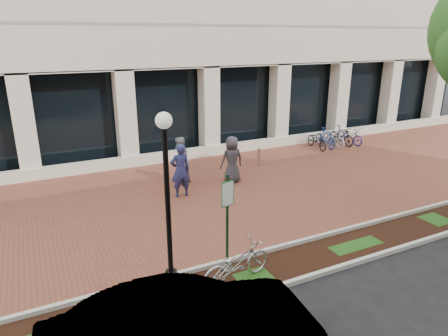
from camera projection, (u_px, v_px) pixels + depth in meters
name	position (u px, v px, depth m)	size (l,w,h in m)	color
ground	(215.00, 193.00, 14.79)	(120.00, 120.00, 0.00)	black
brick_plaza	(215.00, 193.00, 14.79)	(40.00, 9.00, 0.01)	brown
planting_strip	(300.00, 261.00, 10.32)	(40.00, 1.50, 0.01)	black
curb_plaza_side	(284.00, 246.00, 10.94)	(40.00, 0.12, 0.12)	beige
curb_street_side	(319.00, 274.00, 9.67)	(40.00, 0.12, 0.12)	beige
parking_sign	(227.00, 213.00, 9.29)	(0.34, 0.07, 2.58)	#14381C
lamppost	(167.00, 192.00, 8.74)	(0.36, 0.36, 4.07)	black
locked_bicycle	(237.00, 263.00, 9.34)	(0.66, 1.89, 0.99)	#B8B8BD
pedestrian_left	(180.00, 170.00, 14.20)	(0.72, 0.47, 1.98)	navy
pedestrian_mid	(180.00, 161.00, 15.44)	(0.92, 0.71, 1.89)	slate
pedestrian_right	(232.00, 160.00, 15.64)	(0.91, 0.59, 1.87)	#2C2B31
bollard	(259.00, 157.00, 17.64)	(0.12, 0.12, 0.89)	#AEAEB3
bike_rack_cluster	(334.00, 137.00, 20.97)	(2.99, 1.80, 1.01)	black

